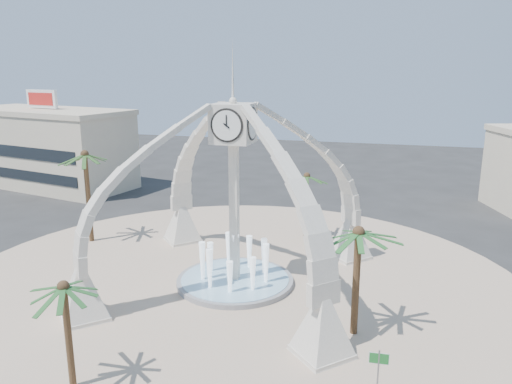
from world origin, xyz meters
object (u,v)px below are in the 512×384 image
(clock_tower, at_px, (234,193))
(street_sign, at_px, (379,365))
(palm_west, at_px, (85,156))
(palm_south, at_px, (63,288))
(palm_north, at_px, (307,177))
(fountain, at_px, (235,280))
(palm_east, at_px, (359,234))

(clock_tower, height_order, street_sign, clock_tower)
(clock_tower, relative_size, palm_west, 2.14)
(clock_tower, xyz_separation_m, street_sign, (9.98, -9.95, -4.74))
(palm_south, bearing_deg, palm_north, 74.16)
(palm_south, bearing_deg, fountain, 74.33)
(clock_tower, relative_size, palm_south, 3.13)
(clock_tower, height_order, palm_south, clock_tower)
(fountain, relative_size, palm_east, 1.18)
(clock_tower, bearing_deg, palm_south, -105.67)
(palm_west, bearing_deg, fountain, -18.56)
(fountain, distance_m, palm_east, 11.09)
(clock_tower, height_order, fountain, clock_tower)
(palm_west, height_order, palm_south, palm_west)
(palm_east, xyz_separation_m, palm_west, (-23.04, 9.35, 1.53))
(palm_east, relative_size, palm_west, 0.81)
(clock_tower, bearing_deg, palm_east, -27.80)
(clock_tower, height_order, palm_north, clock_tower)
(palm_west, xyz_separation_m, palm_north, (17.56, 5.50, -1.87))
(clock_tower, bearing_deg, street_sign, -44.92)
(clock_tower, height_order, palm_west, clock_tower)
(palm_north, distance_m, street_sign, 21.85)
(palm_east, xyz_separation_m, palm_south, (-12.10, -8.52, -0.88))
(palm_north, bearing_deg, street_sign, -71.04)
(palm_west, distance_m, street_sign, 29.25)
(palm_east, distance_m, street_sign, 7.05)
(clock_tower, xyz_separation_m, palm_south, (-3.64, -12.98, -1.47))
(fountain, height_order, palm_west, palm_west)
(clock_tower, distance_m, fountain, 6.20)
(palm_east, relative_size, palm_south, 1.18)
(fountain, xyz_separation_m, palm_north, (2.99, 10.39, 5.28))
(palm_south, height_order, street_sign, palm_south)
(fountain, xyz_separation_m, palm_east, (8.46, -4.46, 5.61))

